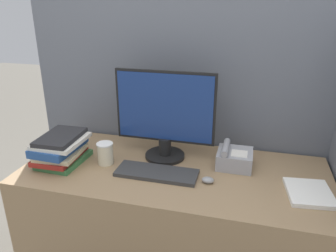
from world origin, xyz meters
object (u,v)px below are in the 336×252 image
Objects in this scene: book_stack at (61,149)px; keyboard at (157,173)px; coffee_cup at (105,153)px; desk_telephone at (234,158)px; mouse at (208,180)px; monitor at (165,118)px.

keyboard is at bearing 0.43° from book_stack.
coffee_cup and desk_telephone have the same top height.
mouse is (0.27, -0.01, 0.00)m from keyboard.
coffee_cup is at bearing -151.57° from monitor.
monitor reaches higher than coffee_cup.
coffee_cup is (-0.58, 0.06, 0.05)m from mouse.
monitor is 1.31× the size of keyboard.
keyboard is at bearing -152.42° from desk_telephone.
keyboard is 0.43m from desk_telephone.
coffee_cup is 0.41× the size of book_stack.
keyboard is 7.01× the size of mouse.
monitor reaches higher than keyboard.
mouse is (0.28, -0.22, -0.23)m from monitor.
desk_telephone is at bearing 27.58° from keyboard.
desk_telephone is (0.11, 0.21, 0.03)m from mouse.
mouse is 0.20× the size of book_stack.
mouse is at bearing -2.57° from keyboard.
desk_telephone is (0.69, 0.15, -0.01)m from coffee_cup.
monitor is at bearing 93.28° from keyboard.
book_stack is (-0.54, -0.21, -0.16)m from monitor.
book_stack reaches higher than keyboard.
mouse is 0.32× the size of desk_telephone.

